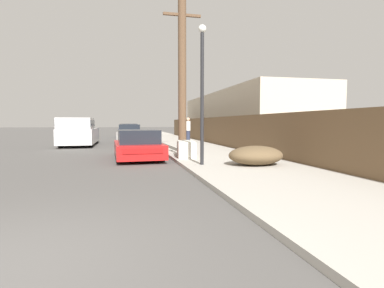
% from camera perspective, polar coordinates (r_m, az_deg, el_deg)
% --- Properties ---
extents(sidewalk_curb, '(4.20, 63.00, 0.12)m').
position_cam_1_polar(sidewalk_curb, '(27.11, -4.34, 0.93)').
color(sidewalk_curb, '#ADA89E').
rests_on(sidewalk_curb, ground).
extents(discarded_fridge, '(0.88, 1.63, 0.68)m').
position_cam_1_polar(discarded_fridge, '(12.36, -1.15, -0.94)').
color(discarded_fridge, silver).
rests_on(discarded_fridge, sidewalk_curb).
extents(parked_sports_car_red, '(2.04, 4.26, 1.23)m').
position_cam_1_polar(parked_sports_car_red, '(12.81, -10.27, -0.32)').
color(parked_sports_car_red, red).
rests_on(parked_sports_car_red, ground).
extents(car_parked_mid, '(2.13, 4.61, 1.40)m').
position_cam_1_polar(car_parked_mid, '(24.96, -11.67, 1.96)').
color(car_parked_mid, gray).
rests_on(car_parked_mid, ground).
extents(car_parked_far, '(2.26, 4.84, 1.44)m').
position_cam_1_polar(car_parked_far, '(32.69, -12.02, 2.46)').
color(car_parked_far, '#2D478C').
rests_on(car_parked_far, ground).
extents(pickup_truck, '(2.09, 5.71, 1.83)m').
position_cam_1_polar(pickup_truck, '(21.09, -20.77, 2.13)').
color(pickup_truck, silver).
rests_on(pickup_truck, ground).
extents(utility_pole, '(1.80, 0.39, 7.19)m').
position_cam_1_polar(utility_pole, '(14.64, -1.88, 12.93)').
color(utility_pole, brown).
rests_on(utility_pole, sidewalk_curb).
extents(street_lamp, '(0.26, 0.26, 4.59)m').
position_cam_1_polar(street_lamp, '(10.06, 1.94, 11.30)').
color(street_lamp, '#232326').
rests_on(street_lamp, sidewalk_curb).
extents(brush_pile, '(1.85, 1.39, 0.64)m').
position_cam_1_polar(brush_pile, '(10.16, 12.05, -2.14)').
color(brush_pile, brown).
rests_on(brush_pile, sidewalk_curb).
extents(wooden_fence, '(0.08, 32.83, 1.78)m').
position_cam_1_polar(wooden_fence, '(20.02, 4.49, 2.57)').
color(wooden_fence, brown).
rests_on(wooden_fence, sidewalk_curb).
extents(building_right_house, '(6.00, 20.83, 4.28)m').
position_cam_1_polar(building_right_house, '(29.18, 9.23, 5.19)').
color(building_right_house, beige).
rests_on(building_right_house, ground).
extents(pedestrian, '(0.34, 0.34, 1.79)m').
position_cam_1_polar(pedestrian, '(21.37, -0.74, 2.76)').
color(pedestrian, '#282D42').
rests_on(pedestrian, sidewalk_curb).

